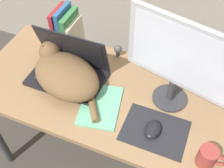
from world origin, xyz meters
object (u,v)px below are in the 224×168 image
object	(u,v)px
computer_mouse	(153,129)
external_monitor	(179,60)
book_row	(68,32)
webcam	(118,49)
laptop	(69,69)
notepad	(100,106)
cat	(65,74)
mug	(208,157)

from	to	relation	value
computer_mouse	external_monitor	bearing A→B (deg)	83.65
book_row	webcam	world-z (taller)	book_row
laptop	notepad	size ratio (longest dim) A/B	1.33
laptop	external_monitor	xyz separation A→B (m)	(0.50, 0.05, 0.20)
external_monitor	notepad	world-z (taller)	external_monitor
cat	webcam	xyz separation A→B (m)	(0.15, 0.28, -0.03)
external_monitor	book_row	distance (m)	0.62
cat	mug	distance (m)	0.71
laptop	cat	world-z (taller)	laptop
mug	cat	bearing A→B (deg)	167.26
external_monitor	computer_mouse	distance (m)	0.31
external_monitor	mug	distance (m)	0.39
computer_mouse	book_row	size ratio (longest dim) A/B	0.38
notepad	webcam	bearing A→B (deg)	98.46
cat	computer_mouse	distance (m)	0.48
notepad	laptop	bearing A→B (deg)	152.37
cat	notepad	distance (m)	0.23
notepad	cat	bearing A→B (deg)	163.10
laptop	webcam	distance (m)	0.28
cat	computer_mouse	bearing A→B (deg)	-12.40
laptop	mug	world-z (taller)	laptop
laptop	mug	size ratio (longest dim) A/B	3.25
laptop	external_monitor	bearing A→B (deg)	5.37
cat	notepad	size ratio (longest dim) A/B	1.60
computer_mouse	book_row	world-z (taller)	book_row
mug	webcam	bearing A→B (deg)	140.95
cat	webcam	distance (m)	0.32
cat	notepad	xyz separation A→B (m)	(0.21, -0.06, -0.07)
cat	book_row	distance (m)	0.26
book_row	webcam	xyz separation A→B (m)	(0.26, 0.05, -0.07)
external_monitor	webcam	distance (m)	0.43
external_monitor	laptop	bearing A→B (deg)	-174.63
mug	laptop	bearing A→B (deg)	163.58
external_monitor	book_row	size ratio (longest dim) A/B	1.79
webcam	mug	bearing A→B (deg)	-39.05
laptop	mug	xyz separation A→B (m)	(0.71, -0.21, -0.00)
notepad	mug	xyz separation A→B (m)	(0.49, -0.10, 0.04)
notepad	mug	size ratio (longest dim) A/B	2.44
laptop	book_row	world-z (taller)	book_row
book_row	mug	size ratio (longest dim) A/B	2.27
cat	external_monitor	size ratio (longest dim) A/B	0.96
computer_mouse	webcam	bearing A→B (deg)	128.88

